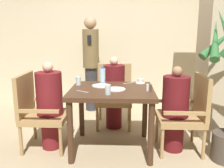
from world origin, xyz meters
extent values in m
plane|color=tan|center=(0.00, 0.00, 0.00)|extent=(16.00, 16.00, 0.00)
cube|color=beige|center=(0.00, 2.06, 1.40)|extent=(8.00, 0.06, 2.80)
cube|color=#422819|center=(0.00, 0.00, 0.75)|extent=(1.01, 0.89, 0.05)
cylinder|color=#422819|center=(-0.44, -0.38, 0.36)|extent=(0.07, 0.07, 0.73)
cylinder|color=#422819|center=(0.44, -0.38, 0.36)|extent=(0.07, 0.07, 0.73)
cylinder|color=#422819|center=(-0.44, 0.38, 0.36)|extent=(0.07, 0.07, 0.73)
cylinder|color=#422819|center=(0.44, 0.38, 0.36)|extent=(0.07, 0.07, 0.73)
cube|color=#A88451|center=(-0.83, 0.00, 0.41)|extent=(0.54, 0.54, 0.07)
cube|color=#A88451|center=(-1.08, 0.00, 0.70)|extent=(0.05, 0.54, 0.51)
cube|color=#A88451|center=(-0.83, 0.25, 0.56)|extent=(0.48, 0.04, 0.04)
cube|color=#A88451|center=(-0.83, -0.25, 0.56)|extent=(0.48, 0.04, 0.04)
cylinder|color=#A88451|center=(-0.59, 0.24, 0.19)|extent=(0.04, 0.04, 0.37)
cylinder|color=#A88451|center=(-0.59, -0.24, 0.19)|extent=(0.04, 0.04, 0.37)
cylinder|color=#A88451|center=(-1.07, 0.24, 0.19)|extent=(0.04, 0.04, 0.37)
cylinder|color=#A88451|center=(-1.07, -0.24, 0.19)|extent=(0.04, 0.04, 0.37)
cylinder|color=maroon|center=(-0.77, 0.00, 0.22)|extent=(0.24, 0.24, 0.44)
cylinder|color=maroon|center=(-0.77, 0.00, 0.71)|extent=(0.32, 0.32, 0.53)
sphere|color=beige|center=(-0.77, 0.00, 1.04)|extent=(0.13, 0.13, 0.13)
cube|color=#A88451|center=(0.00, 0.77, 0.41)|extent=(0.54, 0.54, 0.07)
cube|color=#A88451|center=(0.00, 1.02, 0.70)|extent=(0.54, 0.05, 0.51)
cube|color=#A88451|center=(0.25, 0.77, 0.56)|extent=(0.04, 0.48, 0.04)
cube|color=#A88451|center=(-0.25, 0.77, 0.56)|extent=(0.04, 0.48, 0.04)
cylinder|color=#A88451|center=(0.24, 0.53, 0.19)|extent=(0.04, 0.04, 0.37)
cylinder|color=#A88451|center=(-0.24, 0.53, 0.19)|extent=(0.04, 0.04, 0.37)
cylinder|color=#A88451|center=(0.24, 1.01, 0.19)|extent=(0.04, 0.04, 0.37)
cylinder|color=#A88451|center=(-0.24, 1.01, 0.19)|extent=(0.04, 0.04, 0.37)
cylinder|color=#5B1419|center=(0.00, 0.71, 0.22)|extent=(0.24, 0.24, 0.44)
cylinder|color=#5B1419|center=(0.00, 0.71, 0.70)|extent=(0.32, 0.32, 0.52)
sphere|color=beige|center=(0.00, 0.71, 1.03)|extent=(0.13, 0.13, 0.13)
cube|color=#A88451|center=(0.83, 0.00, 0.41)|extent=(0.54, 0.54, 0.07)
cube|color=#A88451|center=(1.08, 0.00, 0.70)|extent=(0.05, 0.54, 0.51)
cube|color=#A88451|center=(0.83, -0.25, 0.56)|extent=(0.48, 0.04, 0.04)
cube|color=#A88451|center=(0.83, 0.25, 0.56)|extent=(0.48, 0.04, 0.04)
cylinder|color=#A88451|center=(0.59, -0.24, 0.19)|extent=(0.04, 0.04, 0.37)
cylinder|color=#A88451|center=(0.59, 0.24, 0.19)|extent=(0.04, 0.04, 0.37)
cylinder|color=#A88451|center=(1.07, -0.24, 0.19)|extent=(0.04, 0.04, 0.37)
cylinder|color=#A88451|center=(1.07, 0.24, 0.19)|extent=(0.04, 0.04, 0.37)
cylinder|color=#5B1419|center=(0.77, 0.00, 0.22)|extent=(0.24, 0.24, 0.44)
cylinder|color=#5B1419|center=(0.77, 0.00, 0.69)|extent=(0.32, 0.32, 0.49)
sphere|color=#997051|center=(0.77, 0.00, 1.00)|extent=(0.12, 0.12, 0.12)
cylinder|color=#2D2D33|center=(-0.45, 1.57, 0.40)|extent=(0.22, 0.22, 0.80)
cylinder|color=brown|center=(-0.45, 1.57, 1.15)|extent=(0.29, 0.29, 0.68)
sphere|color=tan|center=(-0.45, 1.57, 1.60)|extent=(0.22, 0.22, 0.22)
cube|color=black|center=(-0.45, 1.39, 1.32)|extent=(0.07, 0.01, 0.14)
cone|color=#2D6633|center=(1.23, -0.02, 1.35)|extent=(0.53, 0.30, 0.43)
cone|color=#2D6633|center=(1.12, -0.18, 1.38)|extent=(0.24, 0.50, 0.48)
cylinder|color=white|center=(0.05, -0.04, 0.78)|extent=(0.24, 0.24, 0.01)
cylinder|color=white|center=(-0.14, 0.14, 0.78)|extent=(0.24, 0.24, 0.01)
cylinder|color=white|center=(0.37, 0.34, 0.78)|extent=(0.13, 0.13, 0.01)
cylinder|color=white|center=(0.37, 0.34, 0.81)|extent=(0.08, 0.08, 0.05)
cylinder|color=#A3C6DB|center=(-0.14, 0.32, 0.88)|extent=(0.08, 0.08, 0.20)
cylinder|color=#3359B2|center=(-0.14, 0.32, 0.99)|extent=(0.04, 0.04, 0.02)
cylinder|color=silver|center=(-0.03, -0.28, 0.83)|extent=(0.06, 0.06, 0.11)
cylinder|color=silver|center=(-0.44, 0.19, 0.83)|extent=(0.06, 0.06, 0.11)
cylinder|color=white|center=(0.42, -0.09, 0.82)|extent=(0.03, 0.03, 0.08)
cylinder|color=#4C3D2D|center=(0.46, -0.09, 0.81)|extent=(0.03, 0.03, 0.08)
cube|color=silver|center=(-0.34, -0.15, 0.78)|extent=(0.14, 0.09, 0.00)
cube|color=silver|center=(-0.28, -0.19, 0.78)|extent=(0.04, 0.04, 0.00)
cube|color=silver|center=(0.20, 0.33, 0.78)|extent=(0.13, 0.10, 0.00)
cube|color=silver|center=(0.26, 0.37, 0.78)|extent=(0.06, 0.05, 0.00)
camera|label=1|loc=(0.13, -2.93, 1.47)|focal=40.00mm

